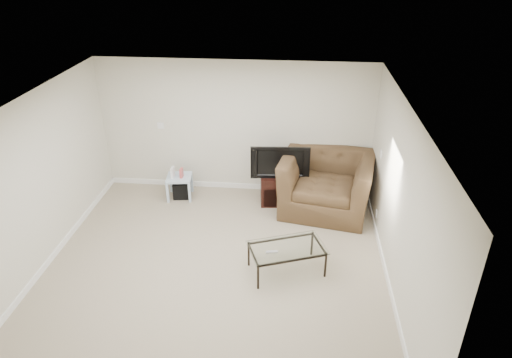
# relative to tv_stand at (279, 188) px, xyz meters

# --- Properties ---
(floor) EXTENTS (5.00, 5.00, 0.00)m
(floor) POSITION_rel_tv_stand_xyz_m (-0.84, -2.05, -0.28)
(floor) COLOR tan
(floor) RESTS_ON ground
(ceiling) EXTENTS (5.00, 5.00, 0.00)m
(ceiling) POSITION_rel_tv_stand_xyz_m (-0.84, -2.05, 2.22)
(ceiling) COLOR white
(ceiling) RESTS_ON ground
(wall_back) EXTENTS (5.00, 0.02, 2.50)m
(wall_back) POSITION_rel_tv_stand_xyz_m (-0.84, 0.45, 0.97)
(wall_back) COLOR silver
(wall_back) RESTS_ON ground
(wall_left) EXTENTS (0.02, 5.00, 2.50)m
(wall_left) POSITION_rel_tv_stand_xyz_m (-3.34, -2.05, 0.97)
(wall_left) COLOR silver
(wall_left) RESTS_ON ground
(wall_right) EXTENTS (0.02, 5.00, 2.50)m
(wall_right) POSITION_rel_tv_stand_xyz_m (1.66, -2.05, 0.97)
(wall_right) COLOR silver
(wall_right) RESTS_ON ground
(plate_back) EXTENTS (0.12, 0.02, 0.12)m
(plate_back) POSITION_rel_tv_stand_xyz_m (-2.24, 0.44, 0.97)
(plate_back) COLOR white
(plate_back) RESTS_ON wall_back
(plate_right_switch) EXTENTS (0.02, 0.09, 0.13)m
(plate_right_switch) POSITION_rel_tv_stand_xyz_m (1.64, -0.45, 0.97)
(plate_right_switch) COLOR white
(plate_right_switch) RESTS_ON wall_right
(plate_right_outlet) EXTENTS (0.02, 0.08, 0.12)m
(plate_right_outlet) POSITION_rel_tv_stand_xyz_m (1.64, -0.75, 0.02)
(plate_right_outlet) COLOR white
(plate_right_outlet) RESTS_ON wall_right
(tv_stand) EXTENTS (0.72, 0.54, 0.56)m
(tv_stand) POSITION_rel_tv_stand_xyz_m (0.00, 0.00, 0.00)
(tv_stand) COLOR black
(tv_stand) RESTS_ON floor
(dvd_player) EXTENTS (0.42, 0.32, 0.05)m
(dvd_player) POSITION_rel_tv_stand_xyz_m (0.00, -0.04, 0.19)
(dvd_player) COLOR black
(dvd_player) RESTS_ON tv_stand
(television) EXTENTS (0.97, 0.26, 0.60)m
(television) POSITION_rel_tv_stand_xyz_m (0.00, -0.03, 0.58)
(television) COLOR black
(television) RESTS_ON tv_stand
(side_table) EXTENTS (0.50, 0.50, 0.43)m
(side_table) POSITION_rel_tv_stand_xyz_m (-1.86, 0.00, -0.07)
(side_table) COLOR silver
(side_table) RESTS_ON floor
(subwoofer) EXTENTS (0.35, 0.35, 0.31)m
(subwoofer) POSITION_rel_tv_stand_xyz_m (-1.83, 0.02, -0.13)
(subwoofer) COLOR black
(subwoofer) RESTS_ON floor
(game_console) EXTENTS (0.05, 0.14, 0.20)m
(game_console) POSITION_rel_tv_stand_xyz_m (-1.96, -0.03, 0.25)
(game_console) COLOR white
(game_console) RESTS_ON side_table
(game_case) EXTENTS (0.05, 0.13, 0.17)m
(game_case) POSITION_rel_tv_stand_xyz_m (-1.80, -0.01, 0.23)
(game_case) COLOR #CC4C4C
(game_case) RESTS_ON side_table
(recliner) EXTENTS (1.71, 1.28, 1.35)m
(recliner) POSITION_rel_tv_stand_xyz_m (0.83, -0.16, 0.40)
(recliner) COLOR #4C3A22
(recliner) RESTS_ON floor
(coffee_table) EXTENTS (1.21, 0.94, 0.42)m
(coffee_table) POSITION_rel_tv_stand_xyz_m (0.21, -1.98, -0.07)
(coffee_table) COLOR black
(coffee_table) RESTS_ON floor
(remote) EXTENTS (0.17, 0.08, 0.02)m
(remote) POSITION_rel_tv_stand_xyz_m (-0.00, -2.12, 0.15)
(remote) COLOR #B2B2B7
(remote) RESTS_ON coffee_table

